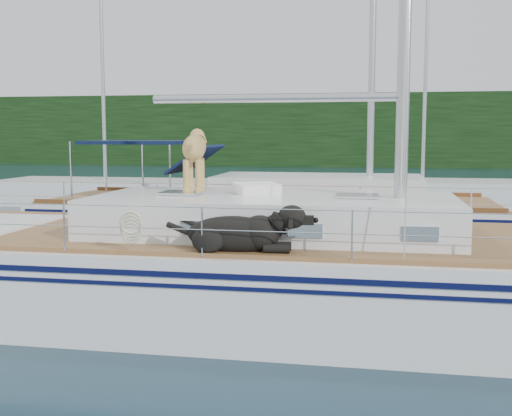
# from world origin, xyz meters

# --- Properties ---
(ground) EXTENTS (120.00, 120.00, 0.00)m
(ground) POSITION_xyz_m (0.00, 0.00, 0.00)
(ground) COLOR black
(ground) RESTS_ON ground
(tree_line) EXTENTS (90.00, 3.00, 6.00)m
(tree_line) POSITION_xyz_m (0.00, 45.00, 3.00)
(tree_line) COLOR black
(tree_line) RESTS_ON ground
(shore_bank) EXTENTS (92.00, 1.00, 1.20)m
(shore_bank) POSITION_xyz_m (0.00, 46.20, 0.60)
(shore_bank) COLOR #595147
(shore_bank) RESTS_ON ground
(main_sailboat) EXTENTS (12.00, 3.80, 14.01)m
(main_sailboat) POSITION_xyz_m (0.09, -0.00, 0.68)
(main_sailboat) COLOR white
(main_sailboat) RESTS_ON ground
(neighbor_sailboat) EXTENTS (11.00, 3.50, 13.30)m
(neighbor_sailboat) POSITION_xyz_m (-0.18, 6.01, 0.63)
(neighbor_sailboat) COLOR white
(neighbor_sailboat) RESTS_ON ground
(bg_boat_west) EXTENTS (8.00, 3.00, 11.65)m
(bg_boat_west) POSITION_xyz_m (-8.00, 14.00, 0.45)
(bg_boat_west) COLOR white
(bg_boat_west) RESTS_ON ground
(bg_boat_center) EXTENTS (7.20, 3.00, 11.65)m
(bg_boat_center) POSITION_xyz_m (4.00, 16.00, 0.45)
(bg_boat_center) COLOR white
(bg_boat_center) RESTS_ON ground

